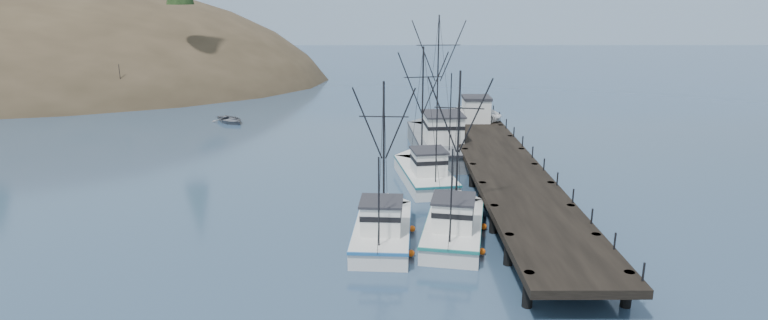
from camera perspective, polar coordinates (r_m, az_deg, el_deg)
ground at (r=36.17m, az=-6.26°, el=-10.59°), size 400.00×400.00×0.00m
pier at (r=51.31m, az=11.32°, el=-0.69°), size 6.00×44.00×2.00m
distant_ridge at (r=202.91m, az=1.61°, el=11.38°), size 360.00×40.00×26.00m
distant_ridge_far at (r=222.12m, az=-11.78°, el=11.45°), size 180.00×25.00×18.00m
moored_sailboats at (r=100.94m, az=-23.44°, el=5.64°), size 14.15×18.67×6.35m
trawler_near at (r=40.87m, az=6.70°, el=-6.13°), size 5.40×11.34×11.42m
trawler_mid at (r=40.08m, az=-0.11°, el=-6.47°), size 4.22×10.88×10.82m
trawler_far at (r=52.00m, az=3.84°, el=-1.18°), size 5.25×11.73×11.86m
work_vessel at (r=61.17m, az=5.24°, el=1.80°), size 6.00×17.07×14.04m
pier_shed at (r=67.06m, az=8.77°, el=4.85°), size 3.00×3.20×2.80m
pickup_truck at (r=67.60m, az=8.67°, el=4.42°), size 6.18×3.59×1.62m
motorboat at (r=77.77m, az=-14.43°, el=3.48°), size 5.82×6.02×1.02m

